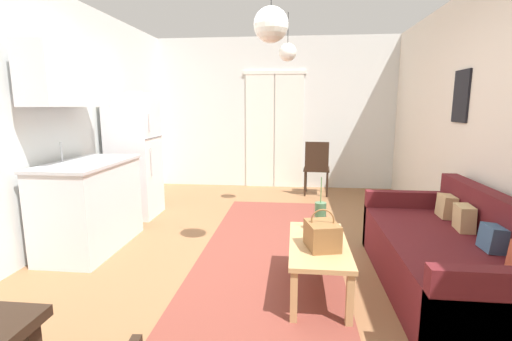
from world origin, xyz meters
TOP-DOWN VIEW (x-y plane):
  - ground_plane at (0.00, 0.00)m, footprint 4.82×7.43m
  - wall_back at (0.00, 3.46)m, footprint 4.42×0.13m
  - wall_left at (-2.16, 0.00)m, footprint 0.12×7.03m
  - area_rug at (0.14, 0.37)m, footprint 1.36×3.71m
  - couch at (1.66, -0.30)m, footprint 0.91×1.93m
  - coffee_table at (0.58, -0.43)m, footprint 0.46×0.99m
  - bamboo_vase at (0.60, -0.16)m, footprint 0.10×0.10m
  - handbag at (0.59, -0.54)m, footprint 0.28×0.32m
  - refrigerator at (-1.75, 1.42)m, footprint 0.58×0.59m
  - kitchen_counter at (-1.76, 0.25)m, footprint 0.64×1.18m
  - accent_chair at (0.74, 2.81)m, footprint 0.45×0.43m
  - pendant_lamp_near at (0.16, 0.00)m, footprint 0.29×0.29m
  - pendant_lamp_far at (0.26, 1.77)m, footprint 0.23×0.23m

SIDE VIEW (x-z plane):
  - ground_plane at x=0.00m, z-range -0.10..0.00m
  - area_rug at x=0.14m, z-range 0.00..0.01m
  - couch at x=1.66m, z-range -0.13..0.67m
  - coffee_table at x=0.58m, z-range 0.15..0.57m
  - accent_chair at x=0.74m, z-range 0.05..0.95m
  - handbag at x=0.59m, z-range 0.37..0.67m
  - bamboo_vase at x=0.60m, z-range 0.31..0.78m
  - kitchen_counter at x=-1.76m, z-range -0.26..1.78m
  - refrigerator at x=-1.75m, z-range 0.00..1.65m
  - wall_back at x=0.00m, z-range -0.01..2.65m
  - wall_left at x=-2.16m, z-range 0.00..2.66m
  - pendant_lamp_near at x=0.16m, z-range 1.81..2.48m
  - pendant_lamp_far at x=0.26m, z-range 1.86..2.47m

